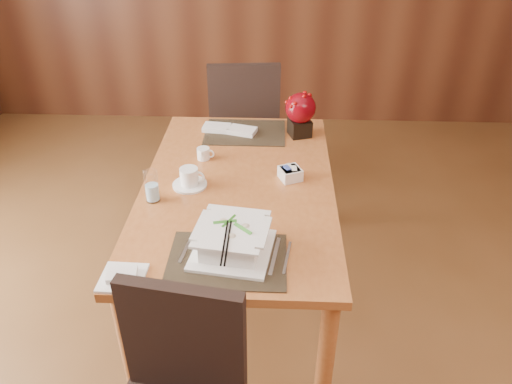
{
  "coord_description": "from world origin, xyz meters",
  "views": [
    {
      "loc": [
        0.17,
        -1.39,
        2.0
      ],
      "look_at": [
        0.1,
        0.35,
        0.87
      ],
      "focal_mm": 35.0,
      "sensor_mm": 36.0,
      "label": 1
    }
  ],
  "objects_px": {
    "far_chair": "(244,122)",
    "sugar_caddy": "(290,174)",
    "creamer_jug": "(203,153)",
    "dining_table": "(238,201)",
    "coffee_cup": "(189,178)",
    "water_glass": "(152,186)",
    "berry_decor": "(300,112)",
    "bread_plate": "(123,278)",
    "soup_setting": "(232,240)"
  },
  "relations": [
    {
      "from": "coffee_cup",
      "to": "water_glass",
      "type": "height_order",
      "value": "water_glass"
    },
    {
      "from": "water_glass",
      "to": "creamer_jug",
      "type": "distance_m",
      "value": 0.43
    },
    {
      "from": "sugar_caddy",
      "to": "far_chair",
      "type": "relative_size",
      "value": 0.09
    },
    {
      "from": "dining_table",
      "to": "bread_plate",
      "type": "distance_m",
      "value": 0.77
    },
    {
      "from": "sugar_caddy",
      "to": "dining_table",
      "type": "bearing_deg",
      "value": -166.32
    },
    {
      "from": "berry_decor",
      "to": "bread_plate",
      "type": "relative_size",
      "value": 1.55
    },
    {
      "from": "sugar_caddy",
      "to": "bread_plate",
      "type": "distance_m",
      "value": 0.95
    },
    {
      "from": "soup_setting",
      "to": "water_glass",
      "type": "bearing_deg",
      "value": 146.07
    },
    {
      "from": "far_chair",
      "to": "creamer_jug",
      "type": "bearing_deg",
      "value": 74.47
    },
    {
      "from": "water_glass",
      "to": "berry_decor",
      "type": "distance_m",
      "value": 0.96
    },
    {
      "from": "dining_table",
      "to": "berry_decor",
      "type": "bearing_deg",
      "value": 60.28
    },
    {
      "from": "berry_decor",
      "to": "bread_plate",
      "type": "height_order",
      "value": "berry_decor"
    },
    {
      "from": "sugar_caddy",
      "to": "far_chair",
      "type": "bearing_deg",
      "value": 105.85
    },
    {
      "from": "creamer_jug",
      "to": "bread_plate",
      "type": "distance_m",
      "value": 0.92
    },
    {
      "from": "dining_table",
      "to": "creamer_jug",
      "type": "bearing_deg",
      "value": 129.01
    },
    {
      "from": "dining_table",
      "to": "creamer_jug",
      "type": "xyz_separation_m",
      "value": [
        -0.19,
        0.24,
        0.13
      ]
    },
    {
      "from": "coffee_cup",
      "to": "sugar_caddy",
      "type": "xyz_separation_m",
      "value": [
        0.47,
        0.08,
        -0.01
      ]
    },
    {
      "from": "soup_setting",
      "to": "bread_plate",
      "type": "distance_m",
      "value": 0.42
    },
    {
      "from": "soup_setting",
      "to": "far_chair",
      "type": "xyz_separation_m",
      "value": [
        -0.06,
        1.58,
        -0.24
      ]
    },
    {
      "from": "coffee_cup",
      "to": "bread_plate",
      "type": "bearing_deg",
      "value": -102.67
    },
    {
      "from": "water_glass",
      "to": "berry_decor",
      "type": "xyz_separation_m",
      "value": [
        0.67,
        0.69,
        0.07
      ]
    },
    {
      "from": "creamer_jug",
      "to": "berry_decor",
      "type": "xyz_separation_m",
      "value": [
        0.5,
        0.29,
        0.11
      ]
    },
    {
      "from": "soup_setting",
      "to": "dining_table",
      "type": "bearing_deg",
      "value": 100.06
    },
    {
      "from": "bread_plate",
      "to": "dining_table",
      "type": "bearing_deg",
      "value": 60.98
    },
    {
      "from": "creamer_jug",
      "to": "coffee_cup",
      "type": "bearing_deg",
      "value": -86.76
    },
    {
      "from": "soup_setting",
      "to": "creamer_jug",
      "type": "height_order",
      "value": "soup_setting"
    },
    {
      "from": "soup_setting",
      "to": "sugar_caddy",
      "type": "height_order",
      "value": "soup_setting"
    },
    {
      "from": "coffee_cup",
      "to": "berry_decor",
      "type": "bearing_deg",
      "value": 46.41
    },
    {
      "from": "coffee_cup",
      "to": "creamer_jug",
      "type": "height_order",
      "value": "coffee_cup"
    },
    {
      "from": "soup_setting",
      "to": "berry_decor",
      "type": "relative_size",
      "value": 1.37
    },
    {
      "from": "dining_table",
      "to": "berry_decor",
      "type": "xyz_separation_m",
      "value": [
        0.3,
        0.53,
        0.24
      ]
    },
    {
      "from": "soup_setting",
      "to": "far_chair",
      "type": "height_order",
      "value": "far_chair"
    },
    {
      "from": "far_chair",
      "to": "sugar_caddy",
      "type": "bearing_deg",
      "value": 100.66
    },
    {
      "from": "dining_table",
      "to": "sugar_caddy",
      "type": "xyz_separation_m",
      "value": [
        0.25,
        0.06,
        0.13
      ]
    },
    {
      "from": "water_glass",
      "to": "creamer_jug",
      "type": "xyz_separation_m",
      "value": [
        0.18,
        0.39,
        -0.04
      ]
    },
    {
      "from": "water_glass",
      "to": "bread_plate",
      "type": "bearing_deg",
      "value": -90.0
    },
    {
      "from": "berry_decor",
      "to": "soup_setting",
      "type": "bearing_deg",
      "value": -105.59
    },
    {
      "from": "coffee_cup",
      "to": "bread_plate",
      "type": "xyz_separation_m",
      "value": [
        -0.14,
        -0.64,
        -0.03
      ]
    },
    {
      "from": "dining_table",
      "to": "soup_setting",
      "type": "relative_size",
      "value": 4.45
    },
    {
      "from": "soup_setting",
      "to": "sugar_caddy",
      "type": "distance_m",
      "value": 0.61
    },
    {
      "from": "sugar_caddy",
      "to": "far_chair",
      "type": "distance_m",
      "value": 1.08
    },
    {
      "from": "sugar_caddy",
      "to": "far_chair",
      "type": "xyz_separation_m",
      "value": [
        -0.29,
        1.02,
        -0.21
      ]
    },
    {
      "from": "dining_table",
      "to": "berry_decor",
      "type": "relative_size",
      "value": 6.09
    },
    {
      "from": "coffee_cup",
      "to": "bread_plate",
      "type": "relative_size",
      "value": 1.02
    },
    {
      "from": "dining_table",
      "to": "soup_setting",
      "type": "distance_m",
      "value": 0.52
    },
    {
      "from": "dining_table",
      "to": "water_glass",
      "type": "bearing_deg",
      "value": -157.79
    },
    {
      "from": "dining_table",
      "to": "creamer_jug",
      "type": "distance_m",
      "value": 0.33
    },
    {
      "from": "water_glass",
      "to": "creamer_jug",
      "type": "relative_size",
      "value": 1.78
    },
    {
      "from": "creamer_jug",
      "to": "far_chair",
      "type": "distance_m",
      "value": 0.88
    },
    {
      "from": "berry_decor",
      "to": "sugar_caddy",
      "type": "bearing_deg",
      "value": -97.02
    }
  ]
}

